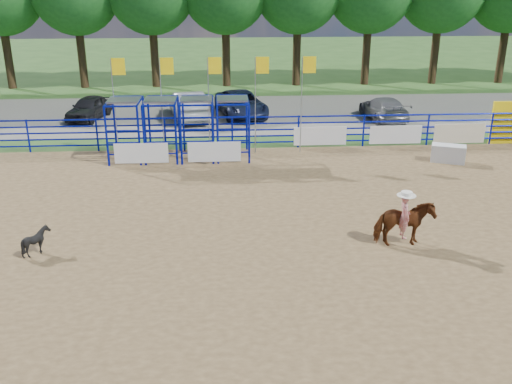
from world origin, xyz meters
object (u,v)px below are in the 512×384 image
(car_d, at_px, (384,109))
(car_b, at_px, (188,105))
(horse_and_rider, at_px, (404,220))
(car_a, at_px, (89,108))
(calf, at_px, (36,241))
(announcer_table, at_px, (448,153))
(car_c, at_px, (241,104))

(car_d, bearing_deg, car_b, -8.80)
(horse_and_rider, relative_size, car_b, 0.51)
(car_a, height_order, car_d, car_a)
(car_a, relative_size, car_b, 0.80)
(horse_and_rider, distance_m, calf, 10.43)
(announcer_table, distance_m, car_b, 14.13)
(calf, bearing_deg, car_d, -46.03)
(horse_and_rider, bearing_deg, calf, 179.24)
(announcer_table, bearing_deg, car_a, 151.99)
(horse_and_rider, height_order, car_d, horse_and_rider)
(car_c, xyz_separation_m, car_d, (7.70, -1.43, -0.06))
(calf, relative_size, car_c, 0.16)
(calf, bearing_deg, car_c, -24.26)
(calf, relative_size, car_b, 0.18)
(car_b, distance_m, car_c, 2.96)
(horse_and_rider, height_order, car_c, horse_and_rider)
(car_a, height_order, car_c, car_c)
(car_c, bearing_deg, calf, -122.42)
(horse_and_rider, bearing_deg, car_d, 76.48)
(calf, relative_size, car_a, 0.22)
(announcer_table, bearing_deg, horse_and_rider, -119.36)
(car_b, distance_m, car_d, 10.65)
(announcer_table, relative_size, car_c, 0.28)
(car_a, height_order, car_b, car_b)
(car_a, distance_m, car_d, 16.08)
(car_a, bearing_deg, car_b, 9.92)
(announcer_table, relative_size, car_d, 0.32)
(calf, xyz_separation_m, car_b, (3.50, 16.10, 0.34))
(announcer_table, height_order, calf, calf)
(car_c, height_order, car_d, car_c)
(calf, xyz_separation_m, car_d, (14.12, 15.23, 0.21))
(announcer_table, xyz_separation_m, horse_and_rider, (-4.34, -7.71, 0.44))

